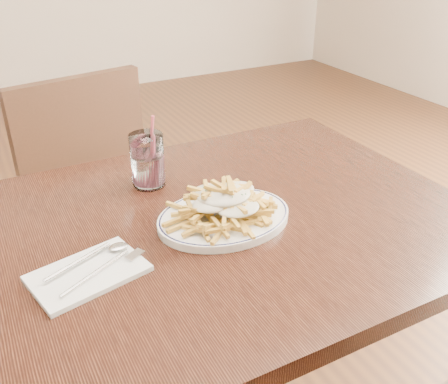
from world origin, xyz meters
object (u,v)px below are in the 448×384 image
chair_far (76,183)px  loaded_fries (224,200)px  fries_plate (224,217)px  water_glass (148,163)px  table (191,256)px

chair_far → loaded_fries: 0.86m
fries_plate → water_glass: bearing=108.8°
table → water_glass: water_glass is taller
table → loaded_fries: size_ratio=5.06×
fries_plate → loaded_fries: loaded_fries is taller
loaded_fries → chair_far: bearing=100.8°
table → fries_plate: 0.11m
chair_far → fries_plate: (0.15, -0.80, 0.25)m
loaded_fries → water_glass: 0.24m
loaded_fries → water_glass: (-0.08, 0.23, 0.00)m
table → loaded_fries: 0.15m
chair_far → loaded_fries: bearing=-79.2°
fries_plate → loaded_fries: (-0.00, 0.00, 0.04)m
table → water_glass: 0.25m
table → fries_plate: (0.07, -0.02, 0.09)m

